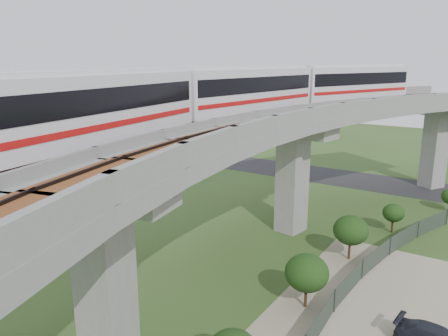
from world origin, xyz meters
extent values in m
plane|color=#334A1D|center=(0.00, 0.00, 0.00)|extent=(160.00, 160.00, 0.00)
cube|color=#232326|center=(0.00, 30.00, 0.01)|extent=(60.00, 8.00, 0.03)
cube|color=#99968E|center=(9.12, 31.80, 4.20)|extent=(2.86, 2.93, 8.40)
cube|color=#99968E|center=(9.12, 31.80, 9.00)|extent=(7.21, 5.74, 1.20)
cube|color=#99968E|center=(0.91, 10.42, 4.20)|extent=(2.35, 2.51, 8.40)
cube|color=#99968E|center=(0.91, 10.42, 9.00)|extent=(7.31, 3.58, 1.20)
cube|color=#99968E|center=(0.91, -10.42, 4.20)|extent=(2.35, 2.51, 8.40)
cube|color=#99968E|center=(0.91, -10.42, 9.00)|extent=(7.31, 3.58, 1.20)
cube|color=gray|center=(6.19, 26.54, 10.00)|extent=(16.42, 20.91, 0.80)
cube|color=gray|center=(2.33, 28.44, 10.90)|extent=(8.66, 17.08, 1.00)
cube|color=gray|center=(10.04, 24.64, 10.90)|extent=(8.66, 17.08, 1.00)
cube|color=brown|center=(4.21, 27.51, 10.46)|extent=(10.68, 18.08, 0.12)
cube|color=black|center=(4.21, 27.51, 10.58)|extent=(9.69, 17.59, 0.12)
cube|color=brown|center=(8.16, 25.56, 10.46)|extent=(10.68, 18.08, 0.12)
cube|color=black|center=(8.16, 25.56, 10.58)|extent=(9.69, 17.59, 0.12)
cube|color=gray|center=(0.70, 9.13, 10.00)|extent=(11.77, 20.03, 0.80)
cube|color=gray|center=(-3.55, 9.78, 10.90)|extent=(3.22, 18.71, 1.00)
cube|color=gray|center=(4.95, 8.47, 10.90)|extent=(3.22, 18.71, 1.00)
cube|color=brown|center=(-1.48, 9.46, 10.46)|extent=(5.44, 19.05, 0.12)
cube|color=black|center=(-1.48, 9.46, 10.58)|extent=(4.35, 18.88, 0.12)
cube|color=brown|center=(2.87, 8.79, 10.46)|extent=(5.44, 19.05, 0.12)
cube|color=black|center=(2.87, 8.79, 10.58)|extent=(4.35, 18.88, 0.12)
cube|color=gray|center=(0.70, -9.13, 10.00)|extent=(11.77, 20.03, 0.80)
cube|color=gray|center=(-3.55, -9.78, 10.90)|extent=(3.22, 18.71, 1.00)
cube|color=gray|center=(4.95, -8.47, 10.90)|extent=(3.22, 18.71, 1.00)
cube|color=brown|center=(-1.48, -9.46, 10.46)|extent=(5.44, 19.05, 0.12)
cube|color=black|center=(-1.48, -9.46, 10.58)|extent=(4.35, 18.88, 0.12)
cube|color=brown|center=(2.87, -8.79, 10.46)|extent=(5.44, 19.05, 0.12)
cube|color=black|center=(2.87, -8.79, 10.58)|extent=(4.35, 18.88, 0.12)
cube|color=silver|center=(-1.65, -8.27, 12.24)|extent=(4.67, 15.23, 3.20)
cube|color=silver|center=(-1.65, -8.27, 13.94)|extent=(4.04, 14.41, 0.22)
cube|color=black|center=(-1.65, -8.27, 12.69)|extent=(4.65, 14.64, 1.15)
cube|color=#B51212|center=(-1.65, -8.27, 11.49)|extent=(4.65, 14.64, 0.30)
cube|color=black|center=(-1.65, -8.27, 10.78)|extent=(3.58, 12.89, 0.28)
cube|color=silver|center=(-1.77, 7.28, 12.24)|extent=(4.44, 15.21, 3.20)
cube|color=silver|center=(-1.77, 7.28, 13.94)|extent=(3.81, 14.40, 0.22)
cube|color=black|center=(-1.77, 7.28, 12.69)|extent=(4.43, 14.62, 1.15)
cube|color=#B51212|center=(-1.77, 7.28, 11.49)|extent=(4.43, 14.62, 0.30)
cube|color=black|center=(-1.77, 7.28, 10.78)|extent=(3.38, 12.88, 0.28)
cube|color=silver|center=(1.97, 22.39, 12.24)|extent=(7.92, 14.97, 3.20)
cube|color=silver|center=(1.97, 22.39, 13.94)|extent=(7.14, 14.07, 0.22)
cube|color=black|center=(1.97, 22.39, 12.69)|extent=(7.76, 14.43, 1.15)
cube|color=#B51212|center=(1.97, 22.39, 11.49)|extent=(7.76, 14.43, 0.30)
cube|color=black|center=(1.97, 22.39, 10.78)|extent=(6.36, 12.58, 0.28)
cylinder|color=#2D382D|center=(12.25, 19.29, 0.75)|extent=(0.08, 0.08, 1.50)
cube|color=#2D382D|center=(11.38, 16.98, 0.75)|extent=(1.69, 4.77, 1.40)
cylinder|color=#2D382D|center=(10.62, 14.63, 0.75)|extent=(0.08, 0.08, 1.50)
cube|color=#2D382D|center=(9.98, 12.24, 0.75)|extent=(1.23, 4.91, 1.40)
cylinder|color=#2D382D|center=(9.45, 9.83, 0.75)|extent=(0.08, 0.08, 1.50)
cube|color=#2D382D|center=(9.03, 7.39, 0.75)|extent=(0.75, 4.99, 1.40)
cylinder|color=#2D382D|center=(8.74, 4.94, 0.75)|extent=(0.08, 0.08, 1.50)
cube|color=#2D382D|center=(8.56, 2.47, 0.75)|extent=(0.27, 5.04, 1.40)
cylinder|color=#2D382D|center=(8.50, 0.00, 0.75)|extent=(0.08, 0.08, 1.50)
cube|color=#2D382D|center=(8.56, -2.47, 0.75)|extent=(0.27, 5.04, 1.40)
cylinder|color=#382314|center=(8.51, 14.69, 0.62)|extent=(0.18, 0.18, 1.24)
ellipsoid|color=#133310|center=(8.51, 14.69, 1.79)|extent=(1.82, 1.82, 1.55)
cylinder|color=#382314|center=(7.01, 7.49, 0.77)|extent=(0.18, 0.18, 1.55)
ellipsoid|color=#133310|center=(7.01, 7.49, 2.32)|extent=(2.57, 2.57, 2.19)
cylinder|color=#382314|center=(6.83, -0.40, 0.74)|extent=(0.18, 0.18, 1.48)
ellipsoid|color=#133310|center=(6.83, -0.40, 2.27)|extent=(2.62, 2.62, 2.23)
camera|label=1|loc=(15.52, -22.83, 14.53)|focal=35.00mm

